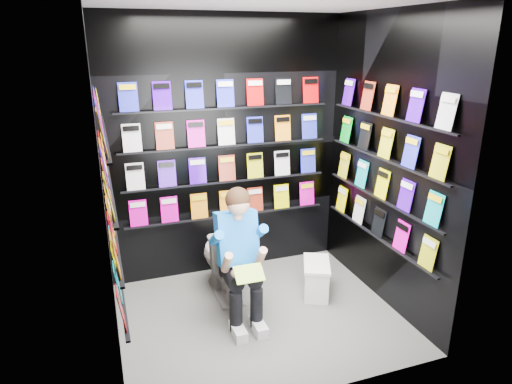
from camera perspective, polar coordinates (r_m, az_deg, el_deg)
name	(u,v)px	position (r m, az deg, el deg)	size (l,w,h in m)	color
floor	(259,316)	(4.22, 0.42, -15.28)	(2.40, 2.40, 0.00)	#5D5D5B
ceiling	(260,2)	(3.52, 0.53, 22.65)	(2.40, 2.40, 0.00)	white
wall_back	(226,150)	(4.58, -3.80, 5.26)	(2.40, 0.04, 2.60)	black
wall_front	(316,221)	(2.79, 7.46, -3.64)	(2.40, 0.04, 2.60)	black
wall_left	(103,193)	(3.46, -18.57, -0.08)	(0.04, 2.00, 2.60)	black
wall_right	(387,164)	(4.21, 16.06, 3.37)	(0.04, 2.00, 2.60)	black
comics_back	(227,150)	(4.55, -3.70, 5.24)	(2.10, 0.06, 1.37)	red
comics_left	(107,192)	(3.46, -18.09, 0.05)	(0.06, 1.70, 1.37)	red
comics_right	(384,164)	(4.19, 15.73, 3.41)	(0.06, 1.70, 1.37)	red
toilet	(225,258)	(4.40, -3.91, -8.27)	(0.42, 0.75, 0.73)	white
longbox	(316,280)	(4.51, 7.52, -10.82)	(0.22, 0.40, 0.30)	silver
longbox_lid	(317,264)	(4.43, 7.61, -8.94)	(0.24, 0.42, 0.03)	silver
reader	(236,238)	(3.91, -2.52, -5.82)	(0.47, 0.69, 1.26)	blue
held_comic	(249,274)	(3.68, -0.86, -10.15)	(0.24, 0.01, 0.16)	green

